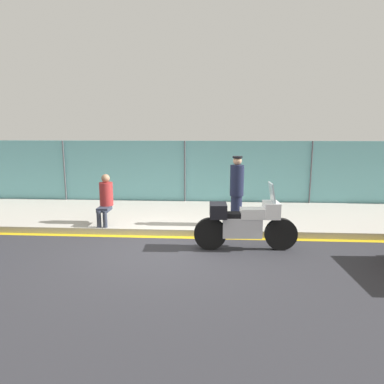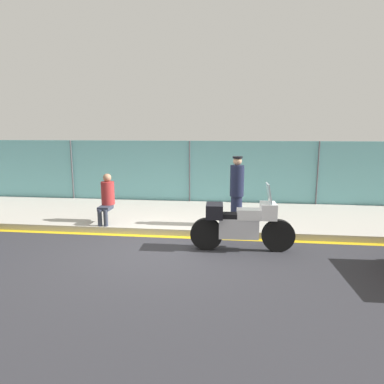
# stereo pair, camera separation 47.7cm
# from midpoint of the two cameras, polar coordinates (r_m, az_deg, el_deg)

# --- Properties ---
(ground_plane) EXTENTS (120.00, 120.00, 0.00)m
(ground_plane) POSITION_cam_midpoint_polar(r_m,az_deg,el_deg) (7.60, -5.96, -9.68)
(ground_plane) COLOR #2D2D33
(sidewalk) EXTENTS (31.41, 3.49, 0.16)m
(sidewalk) POSITION_cam_midpoint_polar(r_m,az_deg,el_deg) (10.20, -3.37, -3.97)
(sidewalk) COLOR #ADA89E
(sidewalk) RESTS_ON ground_plane
(curb_paint_stripe) EXTENTS (31.41, 0.18, 0.01)m
(curb_paint_stripe) POSITION_cam_midpoint_polar(r_m,az_deg,el_deg) (8.47, -4.90, -7.52)
(curb_paint_stripe) COLOR gold
(curb_paint_stripe) RESTS_ON ground_plane
(storefront_fence) EXTENTS (29.84, 0.17, 2.24)m
(storefront_fence) POSITION_cam_midpoint_polar(r_m,az_deg,el_deg) (11.81, -2.32, 3.10)
(storefront_fence) COLOR #6BB2B7
(storefront_fence) RESTS_ON ground_plane
(motorcycle) EXTENTS (2.25, 0.55, 1.49)m
(motorcycle) POSITION_cam_midpoint_polar(r_m,az_deg,el_deg) (7.51, 6.99, -5.15)
(motorcycle) COLOR black
(motorcycle) RESTS_ON ground_plane
(officer_standing) EXTENTS (0.35, 0.35, 1.78)m
(officer_standing) POSITION_cam_midpoint_polar(r_m,az_deg,el_deg) (8.74, 5.92, 0.30)
(officer_standing) COLOR #191E38
(officer_standing) RESTS_ON sidewalk
(person_seated_on_curb) EXTENTS (0.35, 0.66, 1.30)m
(person_seated_on_curb) POSITION_cam_midpoint_polar(r_m,az_deg,el_deg) (9.21, -15.66, -0.76)
(person_seated_on_curb) COLOR #2D3342
(person_seated_on_curb) RESTS_ON sidewalk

